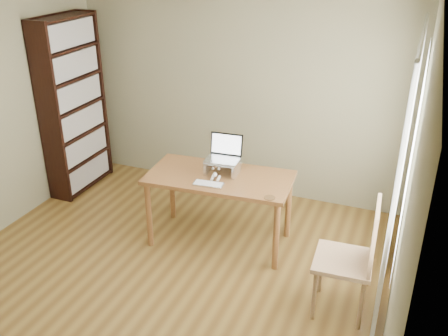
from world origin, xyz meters
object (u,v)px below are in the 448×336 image
cat (220,165)px  chair (355,256)px  bookshelf (73,106)px  desk (219,185)px  keyboard (208,184)px  laptop (225,153)px

cat → chair: 1.64m
cat → chair: bearing=-38.6°
bookshelf → desk: 2.20m
chair → desk: bearing=153.9°
keyboard → laptop: bearing=80.3°
desk → bookshelf: bearing=161.6°
laptop → chair: bearing=-31.6°
laptop → cat: laptop is taller
desk → cat: cat is taller
laptop → keyboard: (-0.02, -0.36, -0.18)m
desk → laptop: 0.32m
desk → keyboard: bearing=-100.1°
bookshelf → keyboard: (2.08, -0.76, -0.29)m
laptop → keyboard: laptop is taller
cat → laptop: bearing=23.6°
desk → cat: bearing=104.6°
keyboard → bookshelf: bearing=153.9°
chair → bookshelf: bearing=158.9°
bookshelf → chair: bookshelf is taller
bookshelf → chair: 3.73m
chair → laptop: bearing=149.3°
laptop → cat: size_ratio=0.73×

